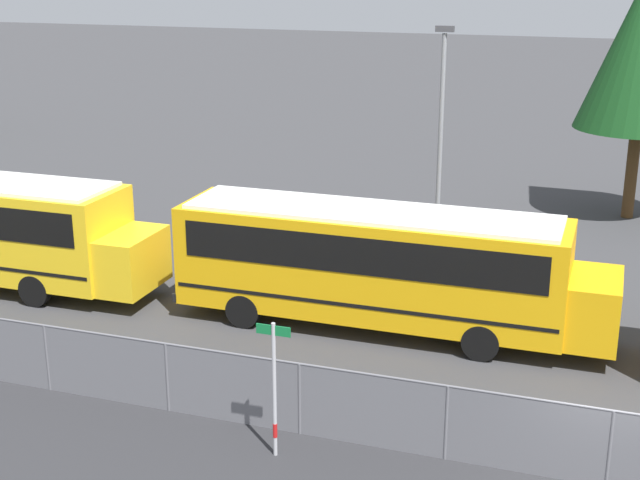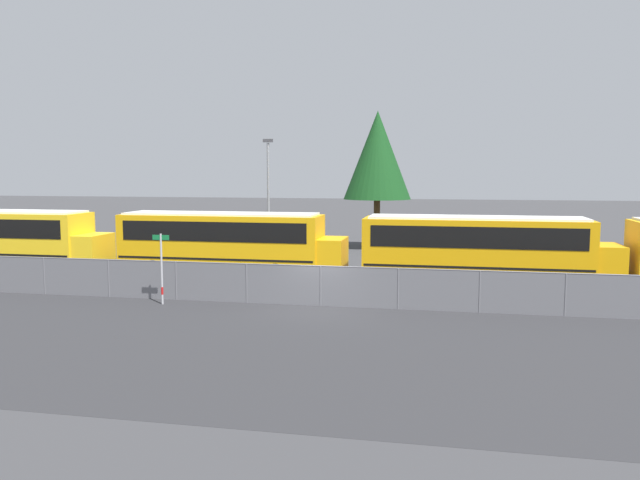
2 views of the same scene
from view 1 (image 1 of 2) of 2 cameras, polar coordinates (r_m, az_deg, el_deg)
The scene contains 4 objects.
fence at distance 17.66m, azimuth 18.06°, elevation -12.55°, with size 85.29×0.07×1.62m.
school_bus_2 at distance 23.29m, azimuth 3.80°, elevation -1.28°, with size 11.52×2.53×3.24m.
street_sign at distance 17.51m, azimuth -2.94°, elevation -9.34°, with size 0.70×0.09×2.84m.
light_pole at distance 30.51m, azimuth 7.75°, elevation 7.29°, with size 0.60×0.24×7.32m.
Camera 1 is at (-0.39, -15.40, 9.46)m, focal length 50.00 mm.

